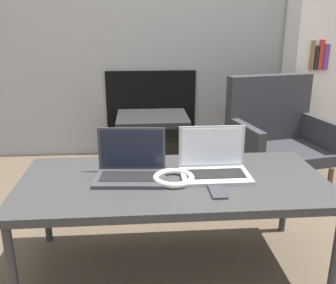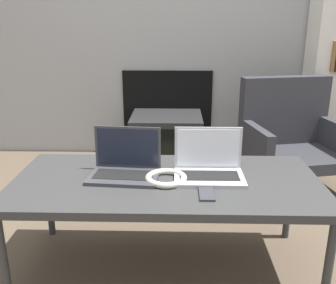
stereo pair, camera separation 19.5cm
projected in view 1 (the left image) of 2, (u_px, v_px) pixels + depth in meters
The scene contains 9 objects.
wall_back at pixel (154, 3), 3.06m from camera, with size 7.00×0.08×2.60m.
table at pixel (173, 186), 1.70m from camera, with size 1.39×0.64×0.46m.
laptop_left at pixel (131, 167), 1.71m from camera, with size 0.33×0.24×0.22m.
laptop_right at pixel (214, 164), 1.73m from camera, with size 0.31×0.21×0.22m.
headphones at pixel (174, 178), 1.67m from camera, with size 0.19×0.19×0.03m.
phone at pixel (217, 191), 1.56m from camera, with size 0.06×0.14×0.01m.
tv at pixel (153, 140), 3.10m from camera, with size 0.57×0.51×0.41m.
armchair at pixel (275, 130), 2.78m from camera, with size 0.76×0.66×0.77m.
bookshelf at pixel (336, 75), 3.16m from camera, with size 0.84×0.32×1.41m.
Camera 1 is at (-0.15, -1.39, 1.15)m, focal length 40.00 mm.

